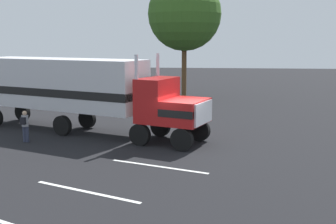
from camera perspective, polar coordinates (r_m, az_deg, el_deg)
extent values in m
plane|color=black|center=(20.47, 2.05, -4.73)|extent=(120.00, 120.00, 0.00)
cube|color=silver|center=(17.19, -1.31, -7.56)|extent=(4.20, 1.61, 0.01)
cube|color=silver|center=(14.72, -11.23, -10.80)|extent=(4.14, 1.78, 0.01)
cube|color=silver|center=(12.96, -21.33, -14.24)|extent=(4.10, 1.90, 0.01)
cube|color=#B21919|center=(20.32, 2.49, 0.06)|extent=(2.57, 2.98, 1.20)
cube|color=#B21919|center=(20.94, -1.50, 1.75)|extent=(2.20, 2.83, 2.20)
cube|color=silver|center=(19.96, 4.95, -0.14)|extent=(0.82, 1.99, 1.08)
cube|color=black|center=(20.31, 2.49, 0.23)|extent=(2.59, 3.01, 0.36)
cylinder|color=silver|center=(22.09, -1.42, 3.74)|extent=(0.18, 0.18, 3.40)
cylinder|color=silver|center=(20.19, -4.36, 3.13)|extent=(0.18, 0.18, 3.40)
cube|color=silver|center=(24.50, -14.75, 3.90)|extent=(10.74, 6.17, 2.80)
cube|color=black|center=(24.55, -14.70, 2.93)|extent=(10.75, 6.20, 0.44)
cylinder|color=silver|center=(22.11, 1.07, -1.11)|extent=(1.44, 1.06, 0.64)
cylinder|color=black|center=(21.42, 4.41, -2.58)|extent=(1.13, 0.67, 1.10)
cylinder|color=black|center=(19.45, 1.94, -3.84)|extent=(1.13, 0.67, 1.10)
cylinder|color=black|center=(22.37, -1.06, -2.02)|extent=(1.13, 0.67, 1.10)
cylinder|color=black|center=(20.49, -3.92, -3.15)|extent=(1.13, 0.67, 1.10)
cylinder|color=black|center=(25.02, -11.14, -0.94)|extent=(1.13, 0.67, 1.10)
cylinder|color=black|center=(23.35, -14.44, -1.83)|extent=(1.13, 0.67, 1.10)
cylinder|color=black|center=(28.50, -19.52, -0.01)|extent=(1.13, 0.67, 1.10)
cylinder|color=#2D3347|center=(22.44, -19.28, -2.91)|extent=(0.18, 0.18, 0.82)
cylinder|color=#2D3347|center=(22.36, -18.94, -2.93)|extent=(0.18, 0.18, 0.82)
cylinder|color=gray|center=(22.26, -19.21, -1.16)|extent=(0.34, 0.34, 0.58)
sphere|color=tan|center=(22.19, -19.27, -0.14)|extent=(0.23, 0.23, 0.23)
cube|color=black|center=(22.09, -19.47, -1.19)|extent=(0.27, 0.18, 0.36)
cube|color=black|center=(36.33, -15.81, 2.39)|extent=(4.66, 3.95, 0.70)
cube|color=#1E232D|center=(36.42, -16.04, 3.38)|extent=(2.67, 2.55, 0.55)
cylinder|color=black|center=(35.62, -13.38, 1.78)|extent=(0.65, 0.54, 0.64)
cylinder|color=black|center=(34.71, -15.44, 1.49)|extent=(0.65, 0.54, 0.64)
cylinder|color=black|center=(38.04, -16.10, 2.16)|extent=(0.65, 0.54, 0.64)
cylinder|color=black|center=(37.20, -18.09, 1.89)|extent=(0.65, 0.54, 0.64)
cylinder|color=brown|center=(37.51, 2.24, 5.95)|extent=(0.44, 0.44, 5.22)
sphere|color=#345B1F|center=(37.50, 2.29, 13.44)|extent=(6.54, 6.54, 6.54)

